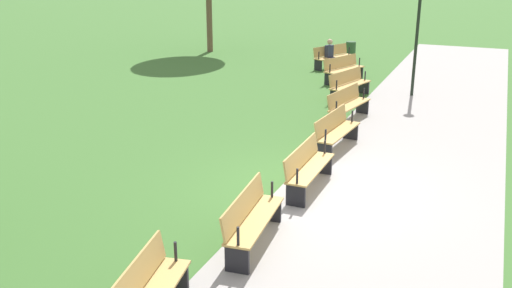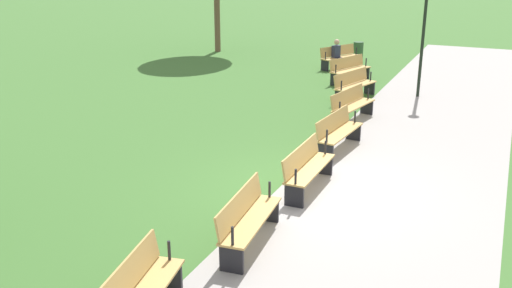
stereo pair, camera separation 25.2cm
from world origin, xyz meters
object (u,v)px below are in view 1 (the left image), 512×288
Objects in this scene: bench_1 at (343,68)px; person_seated at (331,53)px; bench_4 at (336,130)px; bench_5 at (307,166)px; bench_0 at (333,56)px; bench_3 at (347,104)px; trash_bin at (351,50)px; bench_2 at (349,84)px; bench_6 at (251,217)px; lamp_post at (419,15)px.

person_seated is (-2.04, -1.04, 0.16)m from bench_1.
bench_5 is (2.57, 0.12, 0.00)m from bench_4.
bench_0 is 0.98× the size of bench_1.
bench_0 and bench_3 have the same top height.
bench_5 is at bearing 16.13° from bench_3.
person_seated is (0.31, 0.01, 0.16)m from bench_0.
trash_bin is (-14.50, -2.72, -0.09)m from bench_5.
trash_bin is at bearing -150.42° from bench_2.
bench_2 is 4.84m from person_seated.
trash_bin is at bearing -155.81° from bench_3.
bench_1 and bench_6 have the same top height.
bench_0 and bench_1 have the same top height.
bench_0 is at bearing -6.20° from trash_bin.
bench_4 is at bearing 43.01° from bench_0.
bench_1 is 1.00× the size of bench_6.
bench_1 and bench_3 have the same top height.
bench_4 is at bearing -177.32° from bench_5.
bench_1 is 1.02× the size of bench_5.
bench_4 is at bearing 18.81° from bench_3.
bench_4 is 12.21m from trash_bin.
bench_3 is (7.27, 2.47, 0.00)m from bench_0.
bench_3 is at bearing 46.41° from person_seated.
bench_5 reaches higher than trash_bin.
bench_5 is 0.52× the size of lamp_post.
bench_6 is at bearing -2.68° from bench_5.
trash_bin is (-11.93, -2.60, -0.09)m from bench_4.
bench_2 is 2.57m from bench_3.
trash_bin is (-6.89, -1.64, -0.09)m from bench_2.
bench_5 is at bearing -5.06° from lamp_post.
bench_5 is at bearing 171.93° from bench_6.
bench_3 is 2.57m from bench_4.
trash_bin is (-4.46, -0.82, -0.09)m from bench_1.
bench_0 is 0.97× the size of bench_2.
bench_0 is 0.34m from person_seated.
bench_3 is 1.65× the size of person_seated.
bench_0 is 0.98× the size of bench_4.
bench_1 is 5.13m from bench_3.
lamp_post reaches higher than bench_1.
bench_0 is 2.57m from bench_1.
bench_2 and bench_4 have the same top height.
bench_3 is 2.54× the size of trash_bin.
bench_0 is at bearing -134.33° from bench_1.
bench_1 is at bearing -169.28° from bench_5.
bench_3 is at bearing -174.64° from bench_5.
bench_0 is at bearing -142.40° from bench_2.
lamp_post reaches higher than person_seated.
person_seated is 2.45m from trash_bin.
person_seated is 1.54× the size of trash_bin.
bench_6 is 11.60m from lamp_post.
bench_6 is (2.57, -0.12, 0.00)m from bench_5.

